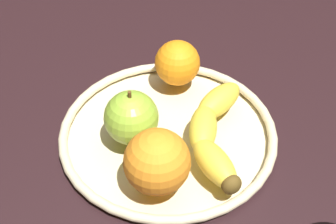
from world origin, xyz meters
TOP-DOWN VIEW (x-y plane):
  - ground_plane at (0.00, 0.00)cm, footprint 145.39×145.39cm
  - fruit_bowl at (0.00, 0.00)cm, footprint 28.58×28.58cm
  - banana at (2.75, 5.36)cm, footprint 19.28×9.68cm
  - apple at (0.99, -4.66)cm, footprint 6.86×6.86cm
  - orange_center at (-9.58, 2.30)cm, footprint 6.42×6.42cm
  - orange_back_left at (8.77, -2.12)cm, footprint 7.71×7.71cm

SIDE VIEW (x-z plane):
  - ground_plane at x=0.00cm, z-range -4.00..0.00cm
  - fruit_bowl at x=0.00cm, z-range 0.02..1.82cm
  - banana at x=2.75cm, z-range 1.80..5.30cm
  - orange_center at x=-9.58cm, z-range 1.80..8.22cm
  - apple at x=0.99cm, z-range 1.40..9.07cm
  - orange_back_left at x=8.77cm, z-range 1.80..9.51cm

